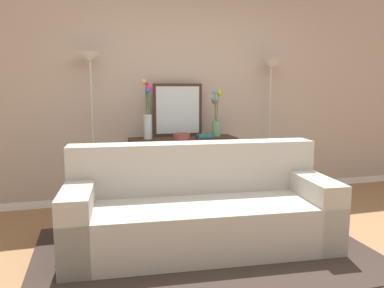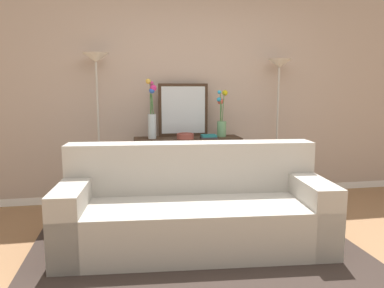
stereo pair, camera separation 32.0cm
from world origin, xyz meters
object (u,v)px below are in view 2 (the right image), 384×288
(console_table, at_px, (188,159))
(book_stack, at_px, (209,137))
(couch, at_px, (194,210))
(wall_mirror, at_px, (183,110))
(book_row_under_console, at_px, (160,200))
(floor_lamp_right, at_px, (278,90))
(vase_short_flowers, at_px, (222,120))
(floor_lamp_left, at_px, (97,88))
(vase_tall_flowers, at_px, (152,115))
(fruit_bowl, at_px, (185,136))

(console_table, distance_m, book_stack, 0.37)
(console_table, bearing_deg, couch, -96.89)
(wall_mirror, relative_size, book_row_under_console, 1.85)
(couch, xyz_separation_m, floor_lamp_right, (1.28, 1.22, 1.04))
(floor_lamp_right, xyz_separation_m, book_stack, (-0.91, -0.18, -0.53))
(book_stack, xyz_separation_m, book_row_under_console, (-0.56, 0.12, -0.77))
(floor_lamp_right, distance_m, vase_short_flowers, 0.80)
(floor_lamp_left, bearing_deg, book_stack, -8.21)
(vase_tall_flowers, relative_size, vase_short_flowers, 1.23)
(vase_tall_flowers, xyz_separation_m, fruit_bowl, (0.37, -0.09, -0.24))
(console_table, bearing_deg, book_stack, -27.11)
(vase_tall_flowers, height_order, fruit_bowl, vase_tall_flowers)
(floor_lamp_left, height_order, vase_short_flowers, floor_lamp_left)
(floor_lamp_right, xyz_separation_m, wall_mirror, (-1.16, 0.09, -0.24))
(floor_lamp_right, xyz_separation_m, fruit_bowl, (-1.18, -0.18, -0.52))
(vase_short_flowers, distance_m, fruit_bowl, 0.51)
(book_row_under_console, bearing_deg, couch, -80.51)
(fruit_bowl, relative_size, book_row_under_console, 0.58)
(floor_lamp_left, relative_size, fruit_bowl, 8.96)
(wall_mirror, xyz_separation_m, vase_tall_flowers, (-0.39, -0.17, -0.04))
(wall_mirror, height_order, fruit_bowl, wall_mirror)
(floor_lamp_right, relative_size, vase_short_flowers, 3.13)
(floor_lamp_right, relative_size, fruit_bowl, 8.78)
(fruit_bowl, bearing_deg, floor_lamp_left, 169.76)
(wall_mirror, distance_m, fruit_bowl, 0.39)
(couch, distance_m, vase_tall_flowers, 1.39)
(couch, distance_m, book_stack, 1.21)
(fruit_bowl, bearing_deg, floor_lamp_right, 8.43)
(couch, distance_m, book_row_under_console, 1.20)
(floor_lamp_right, xyz_separation_m, book_row_under_console, (-1.47, -0.06, -1.30))
(couch, distance_m, wall_mirror, 1.53)
(couch, height_order, vase_short_flowers, vase_short_flowers)
(couch, xyz_separation_m, book_row_under_console, (-0.19, 1.15, -0.26))
(vase_tall_flowers, height_order, vase_short_flowers, vase_tall_flowers)
(floor_lamp_right, xyz_separation_m, vase_tall_flowers, (-1.55, -0.08, -0.28))
(console_table, height_order, floor_lamp_right, floor_lamp_right)
(wall_mirror, bearing_deg, couch, -94.98)
(vase_tall_flowers, distance_m, book_stack, 0.70)
(wall_mirror, xyz_separation_m, fruit_bowl, (-0.02, -0.26, -0.28))
(wall_mirror, relative_size, vase_short_flowers, 1.14)
(wall_mirror, distance_m, vase_tall_flowers, 0.43)
(floor_lamp_left, height_order, book_row_under_console, floor_lamp_left)
(vase_tall_flowers, distance_m, book_row_under_console, 1.02)
(console_table, relative_size, wall_mirror, 1.97)
(vase_tall_flowers, xyz_separation_m, book_row_under_console, (0.08, 0.02, -1.02))
(couch, distance_m, vase_short_flowers, 1.47)
(vase_short_flowers, bearing_deg, couch, -115.31)
(floor_lamp_left, xyz_separation_m, book_row_under_console, (0.68, -0.06, -1.32))
(vase_short_flowers, height_order, book_row_under_console, vase_short_flowers)
(floor_lamp_left, bearing_deg, wall_mirror, 5.08)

